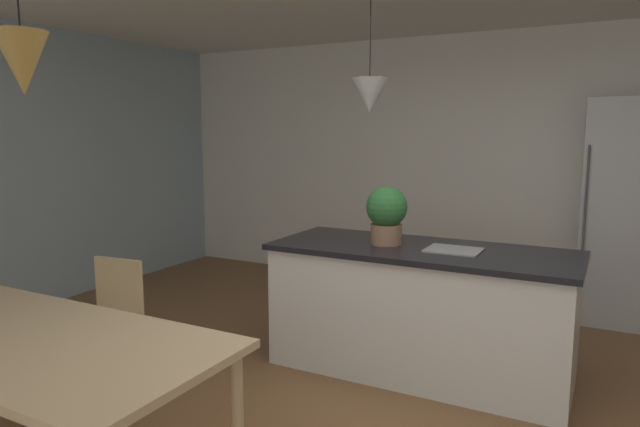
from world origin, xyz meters
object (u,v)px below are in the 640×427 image
at_px(potted_plant_on_island, 387,213).
at_px(dining_table, 27,348).
at_px(chair_far_left, 106,322).
at_px(refrigerator, 626,212).
at_px(kitchen_island, 420,308).

bearing_deg(potted_plant_on_island, dining_table, -114.73).
bearing_deg(dining_table, chair_far_left, 118.11).
height_order(refrigerator, potted_plant_on_island, refrigerator).
distance_m(chair_far_left, potted_plant_on_island, 2.02).
xyz_separation_m(chair_far_left, kitchen_island, (1.70, 1.27, -0.01)).
bearing_deg(dining_table, potted_plant_on_island, 65.27).
xyz_separation_m(chair_far_left, potted_plant_on_island, (1.43, 1.27, 0.65)).
relative_size(refrigerator, potted_plant_on_island, 4.76).
relative_size(dining_table, kitchen_island, 0.96).
bearing_deg(kitchen_island, chair_far_left, -143.06).
height_order(chair_far_left, potted_plant_on_island, potted_plant_on_island).
height_order(kitchen_island, potted_plant_on_island, potted_plant_on_island).
xyz_separation_m(dining_table, potted_plant_on_island, (0.98, 2.12, 0.44)).
bearing_deg(chair_far_left, dining_table, -61.89).
bearing_deg(potted_plant_on_island, refrigerator, 50.90).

